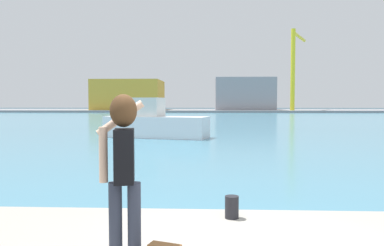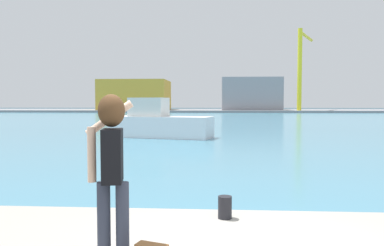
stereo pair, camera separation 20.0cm
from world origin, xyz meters
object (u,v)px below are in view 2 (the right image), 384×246
object	(u,v)px
harbor_bollard	(225,207)
person_photographer	(111,159)
warehouse_right	(251,94)
port_crane	(301,61)
warehouse_left	(136,95)
boat_moored	(158,123)

from	to	relation	value
harbor_bollard	person_photographer	bearing A→B (deg)	-129.14
warehouse_right	port_crane	distance (m)	14.12
warehouse_left	port_crane	xyz separation A→B (m)	(39.79, -4.81, 7.79)
boat_moored	warehouse_right	bearing A→B (deg)	94.53
person_photographer	boat_moored	xyz separation A→B (m)	(-2.79, 21.32, -0.79)
harbor_bollard	port_crane	bearing A→B (deg)	77.20
boat_moored	warehouse_right	world-z (taller)	warehouse_right
warehouse_right	port_crane	size ratio (longest dim) A/B	0.76
person_photographer	warehouse_right	world-z (taller)	warehouse_right
harbor_bollard	boat_moored	world-z (taller)	boat_moored
person_photographer	warehouse_right	distance (m)	91.12
warehouse_left	harbor_bollard	bearing A→B (deg)	-77.15
person_photographer	boat_moored	world-z (taller)	boat_moored
warehouse_left	port_crane	size ratio (longest dim) A/B	0.88
harbor_bollard	boat_moored	distance (m)	20.23
harbor_bollard	warehouse_left	distance (m)	92.15
warehouse_right	person_photographer	bearing A→B (deg)	-95.89
harbor_bollard	warehouse_right	size ratio (longest dim) A/B	0.02
warehouse_left	boat_moored	bearing A→B (deg)	-76.74
warehouse_right	harbor_bollard	bearing A→B (deg)	-95.21
boat_moored	harbor_bollard	bearing A→B (deg)	-64.12
person_photographer	port_crane	bearing A→B (deg)	-22.97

